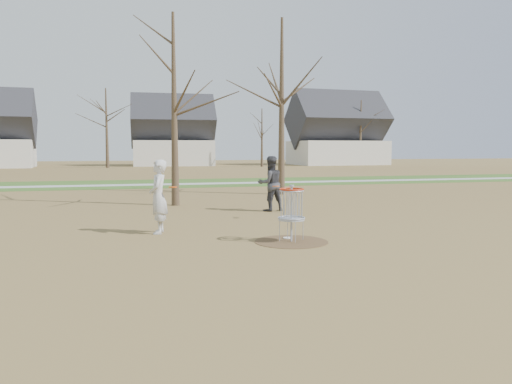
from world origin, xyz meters
TOP-DOWN VIEW (x-y plane):
  - ground at (0.00, 0.00)m, footprint 160.00×160.00m
  - green_band at (0.00, 21.00)m, footprint 160.00×8.00m
  - footpath at (0.00, 20.00)m, footprint 160.00×1.50m
  - dirt_circle at (0.00, 0.00)m, footprint 1.80×1.80m
  - player_standing at (-3.05, 2.02)m, footprint 0.58×0.78m
  - player_throwing at (1.16, 5.85)m, footprint 1.08×0.90m
  - disc_grounded at (0.04, 0.42)m, footprint 0.22×0.22m
  - discs_in_play at (-0.89, 2.85)m, footprint 3.63×2.09m
  - disc_golf_basket at (0.00, 0.00)m, footprint 0.64×0.64m
  - bare_trees at (1.78, 35.79)m, footprint 52.62×44.98m
  - houses_row at (4.32, 52.56)m, footprint 56.51×10.01m

SIDE VIEW (x-z plane):
  - ground at x=0.00m, z-range 0.00..0.00m
  - green_band at x=0.00m, z-range 0.00..0.01m
  - dirt_circle at x=0.00m, z-range 0.00..0.01m
  - footpath at x=0.00m, z-range 0.01..0.02m
  - disc_grounded at x=0.04m, z-range 0.01..0.03m
  - disc_golf_basket at x=0.00m, z-range 0.24..1.59m
  - player_standing at x=-3.05m, z-range 0.00..1.97m
  - player_throwing at x=1.16m, z-range 0.00..1.99m
  - discs_in_play at x=-0.89m, z-range 1.05..1.26m
  - houses_row at x=4.32m, z-range -0.11..7.15m
  - bare_trees at x=1.78m, z-range 0.85..9.85m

